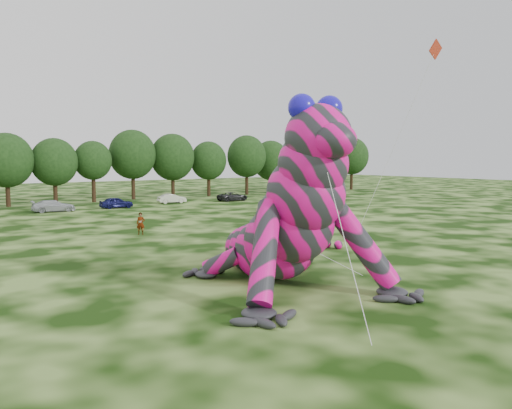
{
  "coord_description": "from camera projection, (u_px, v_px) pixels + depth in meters",
  "views": [
    {
      "loc": [
        -20.5,
        -13.84,
        6.23
      ],
      "look_at": [
        -6.78,
        5.8,
        4.0
      ],
      "focal_mm": 35.0,
      "sensor_mm": 36.0,
      "label": 1
    }
  ],
  "objects": [
    {
      "name": "ground",
      "position": [
        444.0,
        290.0,
        23.57
      ],
      "size": [
        240.0,
        240.0,
        0.0
      ],
      "primitive_type": "plane",
      "color": "#16330A",
      "rests_on": "ground"
    },
    {
      "name": "inflatable_gecko",
      "position": [
        268.0,
        192.0,
        25.67
      ],
      "size": [
        17.48,
        19.9,
        9.0
      ],
      "primitive_type": null,
      "rotation": [
        0.0,
        0.0,
        -0.14
      ],
      "color": "#E90B87",
      "rests_on": "ground"
    },
    {
      "name": "flying_kite",
      "position": [
        430.0,
        63.0,
        33.76
      ],
      "size": [
        3.74,
        4.89,
        14.62
      ],
      "color": "red",
      "rests_on": "ground"
    },
    {
      "name": "tree_7",
      "position": [
        7.0,
        170.0,
        63.75
      ],
      "size": [
        6.68,
        6.01,
        9.48
      ],
      "primitive_type": null,
      "color": "black",
      "rests_on": "ground"
    },
    {
      "name": "tree_8",
      "position": [
        55.0,
        171.0,
        67.27
      ],
      "size": [
        6.14,
        5.53,
        8.94
      ],
      "primitive_type": null,
      "color": "black",
      "rests_on": "ground"
    },
    {
      "name": "tree_9",
      "position": [
        93.0,
        172.0,
        70.58
      ],
      "size": [
        5.27,
        4.74,
        8.68
      ],
      "primitive_type": null,
      "color": "black",
      "rests_on": "ground"
    },
    {
      "name": "tree_10",
      "position": [
        133.0,
        165.0,
        75.12
      ],
      "size": [
        7.09,
        6.38,
        10.5
      ],
      "primitive_type": null,
      "color": "black",
      "rests_on": "ground"
    },
    {
      "name": "tree_11",
      "position": [
        173.0,
        166.0,
        78.46
      ],
      "size": [
        7.01,
        6.31,
        10.07
      ],
      "primitive_type": null,
      "color": "black",
      "rests_on": "ground"
    },
    {
      "name": "tree_12",
      "position": [
        209.0,
        169.0,
        81.69
      ],
      "size": [
        5.99,
        5.39,
        8.97
      ],
      "primitive_type": null,
      "color": "black",
      "rests_on": "ground"
    },
    {
      "name": "tree_13",
      "position": [
        247.0,
        165.0,
        85.2
      ],
      "size": [
        6.83,
        6.15,
        10.13
      ],
      "primitive_type": null,
      "color": "black",
      "rests_on": "ground"
    },
    {
      "name": "tree_14",
      "position": [
        271.0,
        167.0,
        90.14
      ],
      "size": [
        6.82,
        6.14,
        9.4
      ],
      "primitive_type": null,
      "color": "black",
      "rests_on": "ground"
    },
    {
      "name": "tree_15",
      "position": [
        296.0,
        166.0,
        92.22
      ],
      "size": [
        7.17,
        6.45,
        9.63
      ],
      "primitive_type": null,
      "color": "black",
      "rests_on": "ground"
    },
    {
      "name": "tree_16",
      "position": [
        318.0,
        166.0,
        97.51
      ],
      "size": [
        6.26,
        5.63,
        9.37
      ],
      "primitive_type": null,
      "color": "black",
      "rests_on": "ground"
    },
    {
      "name": "tree_17",
      "position": [
        352.0,
        164.0,
        98.96
      ],
      "size": [
        6.98,
        6.28,
        10.3
      ],
      "primitive_type": null,
      "color": "black",
      "rests_on": "ground"
    },
    {
      "name": "car_3",
      "position": [
        54.0,
        206.0,
        57.95
      ],
      "size": [
        4.96,
        2.38,
        1.39
      ],
      "primitive_type": "imported",
      "rotation": [
        0.0,
        0.0,
        1.48
      ],
      "color": "#AFB4B8",
      "rests_on": "ground"
    },
    {
      "name": "car_4",
      "position": [
        116.0,
        203.0,
        62.28
      ],
      "size": [
        4.08,
        1.67,
        1.39
      ],
      "primitive_type": "imported",
      "rotation": [
        0.0,
        0.0,
        1.56
      ],
      "color": "#11134B",
      "rests_on": "ground"
    },
    {
      "name": "car_5",
      "position": [
        172.0,
        199.0,
        69.12
      ],
      "size": [
        4.03,
        1.75,
        1.29
      ],
      "primitive_type": "imported",
      "rotation": [
        0.0,
        0.0,
        1.47
      ],
      "color": "beige",
      "rests_on": "ground"
    },
    {
      "name": "car_6",
      "position": [
        233.0,
        196.0,
        72.81
      ],
      "size": [
        4.74,
        2.38,
        1.29
      ],
      "primitive_type": "imported",
      "rotation": [
        0.0,
        0.0,
        1.62
      ],
      "color": "#252527",
      "rests_on": "ground"
    },
    {
      "name": "car_7",
      "position": [
        288.0,
        193.0,
        78.54
      ],
      "size": [
        5.2,
        2.24,
        1.49
      ],
      "primitive_type": "imported",
      "rotation": [
        0.0,
        0.0,
        1.6
      ],
      "color": "white",
      "rests_on": "ground"
    },
    {
      "name": "spectator_5",
      "position": [
        304.0,
        222.0,
        42.04
      ],
      "size": [
        0.87,
        1.64,
        1.69
      ],
      "primitive_type": "imported",
      "rotation": [
        0.0,
        0.0,
        4.96
      ],
      "color": "gray",
      "rests_on": "ground"
    },
    {
      "name": "spectator_2",
      "position": [
        280.0,
        206.0,
        55.3
      ],
      "size": [
        1.33,
        1.23,
        1.79
      ],
      "primitive_type": "imported",
      "rotation": [
        0.0,
        0.0,
        3.79
      ],
      "color": "gray",
      "rests_on": "ground"
    },
    {
      "name": "spectator_0",
      "position": [
        141.0,
        224.0,
        40.68
      ],
      "size": [
        0.79,
        0.72,
        1.82
      ],
      "primitive_type": "imported",
      "rotation": [
        0.0,
        0.0,
        5.73
      ],
      "color": "gray",
      "rests_on": "ground"
    }
  ]
}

